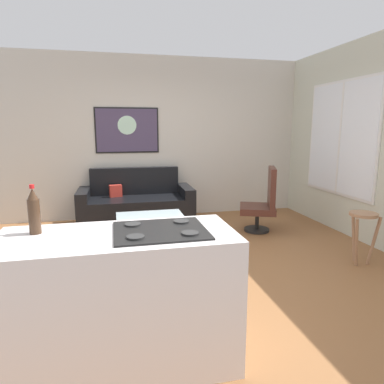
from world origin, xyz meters
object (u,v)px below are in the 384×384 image
Objects in this scene: soda_bottle at (34,212)px; wall_painting at (127,130)px; bar_stool at (363,225)px; coffee_table at (150,218)px; couch at (136,205)px; armchair at (263,202)px.

soda_bottle is 3.89m from wall_painting.
bar_stool is 1.94× the size of soda_bottle.
coffee_table is at bearing 153.69° from bar_stool.
bar_stool is 0.58× the size of wall_painting.
bar_stool is (2.34, -1.16, 0.09)m from coffee_table.
couch is 3.57m from soda_bottle.
coffee_table is at bearing -170.22° from armchair.
couch is 1.31m from wall_painting.
armchair is 1.61× the size of bar_stool.
soda_bottle is at bearing -137.86° from armchair.
soda_bottle is at bearing -104.14° from couch.
wall_painting is (-2.54, 2.79, 1.06)m from bar_stool.
coffee_table is 1.42× the size of bar_stool.
wall_painting reaches higher than armchair.
couch is 1.73× the size of wall_painting.
soda_bottle reaches higher than armchair.
soda_bottle is (-0.96, -2.16, 0.67)m from coffee_table.
armchair reaches higher than coffee_table.
wall_painting reaches higher than couch.
coffee_table is 0.82× the size of wall_painting.
armchair is at bearing 42.14° from soda_bottle.
couch is at bearing 153.99° from armchair.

